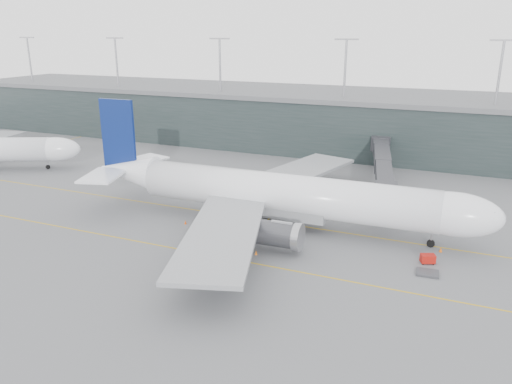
% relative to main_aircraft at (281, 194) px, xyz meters
% --- Properties ---
extents(ground, '(320.00, 320.00, 0.00)m').
position_rel_main_aircraft_xyz_m(ground, '(-7.81, 4.97, -5.48)').
color(ground, '#59595E').
rests_on(ground, ground).
extents(taxiline_a, '(160.00, 0.25, 0.02)m').
position_rel_main_aircraft_xyz_m(taxiline_a, '(-7.81, 0.97, -5.47)').
color(taxiline_a, '#C19812').
rests_on(taxiline_a, ground).
extents(taxiline_b, '(160.00, 0.25, 0.02)m').
position_rel_main_aircraft_xyz_m(taxiline_b, '(-7.81, -15.03, -5.47)').
color(taxiline_b, '#C19812').
rests_on(taxiline_b, ground).
extents(taxiline_lead_main, '(0.25, 60.00, 0.02)m').
position_rel_main_aircraft_xyz_m(taxiline_lead_main, '(-2.81, 24.97, -5.47)').
color(taxiline_lead_main, '#C19812').
rests_on(taxiline_lead_main, ground).
extents(taxiline_lead_adj, '(0.25, 60.00, 0.02)m').
position_rel_main_aircraft_xyz_m(taxiline_lead_adj, '(-82.81, 24.97, -5.47)').
color(taxiline_lead_adj, '#C19812').
rests_on(taxiline_lead_adj, ground).
extents(terminal, '(240.00, 36.00, 29.00)m').
position_rel_main_aircraft_xyz_m(terminal, '(-7.81, 62.97, 2.14)').
color(terminal, '#1E2928').
rests_on(terminal, ground).
extents(main_aircraft, '(69.46, 65.43, 19.52)m').
position_rel_main_aircraft_xyz_m(main_aircraft, '(0.00, 0.00, 0.00)').
color(main_aircraft, white).
rests_on(main_aircraft, ground).
extents(jet_bridge, '(12.84, 48.63, 7.45)m').
position_rel_main_aircraft_xyz_m(jet_bridge, '(12.27, 31.64, 0.10)').
color(jet_bridge, '#2B2B30').
rests_on(jet_bridge, ground).
extents(gse_cart, '(2.27, 1.90, 1.32)m').
position_rel_main_aircraft_xyz_m(gse_cart, '(24.03, -5.49, -4.74)').
color(gse_cart, '#A2120B').
rests_on(gse_cart, ground).
extents(baggage_dolly, '(3.07, 2.52, 0.29)m').
position_rel_main_aircraft_xyz_m(baggage_dolly, '(24.34, -8.89, -5.30)').
color(baggage_dolly, '#343539').
rests_on(baggage_dolly, ground).
extents(uld_a, '(1.88, 1.56, 1.60)m').
position_rel_main_aircraft_xyz_m(uld_a, '(-12.83, 13.99, -4.64)').
color(uld_a, '#3A3B40').
rests_on(uld_a, ground).
extents(uld_b, '(2.27, 1.87, 1.95)m').
position_rel_main_aircraft_xyz_m(uld_b, '(-10.24, 15.28, -4.45)').
color(uld_b, '#3A3B40').
rests_on(uld_b, ground).
extents(uld_c, '(2.42, 1.99, 2.09)m').
position_rel_main_aircraft_xyz_m(uld_c, '(-9.28, 15.01, -4.38)').
color(uld_c, '#3A3B40').
rests_on(uld_c, ground).
extents(cone_nose, '(0.49, 0.49, 0.78)m').
position_rel_main_aircraft_xyz_m(cone_nose, '(25.49, -0.73, -5.09)').
color(cone_nose, '#D9590C').
rests_on(cone_nose, ground).
extents(cone_wing_stbd, '(0.38, 0.38, 0.61)m').
position_rel_main_aircraft_xyz_m(cone_wing_stbd, '(0.79, -12.26, -5.17)').
color(cone_wing_stbd, orange).
rests_on(cone_wing_stbd, ground).
extents(cone_wing_port, '(0.39, 0.39, 0.62)m').
position_rel_main_aircraft_xyz_m(cone_wing_port, '(1.30, 15.60, -5.17)').
color(cone_wing_port, '#E0400C').
rests_on(cone_wing_port, ground).
extents(cone_tail, '(0.42, 0.42, 0.66)m').
position_rel_main_aircraft_xyz_m(cone_tail, '(-14.94, -5.78, -5.15)').
color(cone_tail, '#D0490B').
rests_on(cone_tail, ground).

